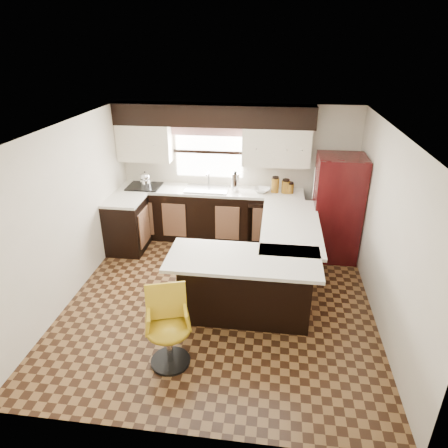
# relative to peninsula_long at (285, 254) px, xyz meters

# --- Properties ---
(floor) EXTENTS (4.40, 4.40, 0.00)m
(floor) POSITION_rel_peninsula_long_xyz_m (-0.90, -0.62, -0.45)
(floor) COLOR #49301A
(floor) RESTS_ON ground
(ceiling) EXTENTS (4.40, 4.40, 0.00)m
(ceiling) POSITION_rel_peninsula_long_xyz_m (-0.90, -0.62, 1.95)
(ceiling) COLOR silver
(ceiling) RESTS_ON wall_back
(wall_back) EXTENTS (4.40, 0.00, 4.40)m
(wall_back) POSITION_rel_peninsula_long_xyz_m (-0.90, 1.58, 0.75)
(wall_back) COLOR beige
(wall_back) RESTS_ON floor
(wall_front) EXTENTS (4.40, 0.00, 4.40)m
(wall_front) POSITION_rel_peninsula_long_xyz_m (-0.90, -2.83, 0.75)
(wall_front) COLOR beige
(wall_front) RESTS_ON floor
(wall_left) EXTENTS (0.00, 4.40, 4.40)m
(wall_left) POSITION_rel_peninsula_long_xyz_m (-3.00, -0.62, 0.75)
(wall_left) COLOR beige
(wall_left) RESTS_ON floor
(wall_right) EXTENTS (0.00, 4.40, 4.40)m
(wall_right) POSITION_rel_peninsula_long_xyz_m (1.20, -0.62, 0.75)
(wall_right) COLOR beige
(wall_right) RESTS_ON floor
(base_cab_back) EXTENTS (3.30, 0.60, 0.90)m
(base_cab_back) POSITION_rel_peninsula_long_xyz_m (-1.35, 1.28, 0.00)
(base_cab_back) COLOR black
(base_cab_back) RESTS_ON floor
(base_cab_left) EXTENTS (0.60, 0.70, 0.90)m
(base_cab_left) POSITION_rel_peninsula_long_xyz_m (-2.70, 0.62, 0.00)
(base_cab_left) COLOR black
(base_cab_left) RESTS_ON floor
(counter_back) EXTENTS (3.30, 0.60, 0.04)m
(counter_back) POSITION_rel_peninsula_long_xyz_m (-1.35, 1.28, 0.47)
(counter_back) COLOR silver
(counter_back) RESTS_ON base_cab_back
(counter_left) EXTENTS (0.60, 0.70, 0.04)m
(counter_left) POSITION_rel_peninsula_long_xyz_m (-2.70, 0.62, 0.47)
(counter_left) COLOR silver
(counter_left) RESTS_ON base_cab_left
(soffit) EXTENTS (3.40, 0.35, 0.36)m
(soffit) POSITION_rel_peninsula_long_xyz_m (-1.30, 1.40, 1.77)
(soffit) COLOR black
(soffit) RESTS_ON wall_back
(upper_cab_left) EXTENTS (0.94, 0.35, 0.64)m
(upper_cab_left) POSITION_rel_peninsula_long_xyz_m (-2.52, 1.40, 1.27)
(upper_cab_left) COLOR beige
(upper_cab_left) RESTS_ON wall_back
(upper_cab_right) EXTENTS (1.14, 0.35, 0.64)m
(upper_cab_right) POSITION_rel_peninsula_long_xyz_m (-0.22, 1.40, 1.27)
(upper_cab_right) COLOR beige
(upper_cab_right) RESTS_ON wall_back
(window_pane) EXTENTS (1.20, 0.02, 0.90)m
(window_pane) POSITION_rel_peninsula_long_xyz_m (-1.40, 1.56, 1.10)
(window_pane) COLOR white
(window_pane) RESTS_ON wall_back
(valance) EXTENTS (1.30, 0.06, 0.18)m
(valance) POSITION_rel_peninsula_long_xyz_m (-1.40, 1.52, 1.49)
(valance) COLOR #D19B93
(valance) RESTS_ON wall_back
(sink) EXTENTS (0.75, 0.45, 0.03)m
(sink) POSITION_rel_peninsula_long_xyz_m (-1.40, 1.25, 0.51)
(sink) COLOR #B2B2B7
(sink) RESTS_ON counter_back
(dishwasher) EXTENTS (0.58, 0.03, 0.78)m
(dishwasher) POSITION_rel_peninsula_long_xyz_m (-0.35, 0.99, -0.02)
(dishwasher) COLOR black
(dishwasher) RESTS_ON floor
(cooktop) EXTENTS (0.58, 0.50, 0.02)m
(cooktop) POSITION_rel_peninsula_long_xyz_m (-2.55, 1.25, 0.51)
(cooktop) COLOR black
(cooktop) RESTS_ON counter_back
(peninsula_long) EXTENTS (0.60, 1.95, 0.90)m
(peninsula_long) POSITION_rel_peninsula_long_xyz_m (0.00, 0.00, 0.00)
(peninsula_long) COLOR black
(peninsula_long) RESTS_ON floor
(peninsula_return) EXTENTS (1.65, 0.60, 0.90)m
(peninsula_return) POSITION_rel_peninsula_long_xyz_m (-0.53, -0.97, 0.00)
(peninsula_return) COLOR black
(peninsula_return) RESTS_ON floor
(counter_pen_long) EXTENTS (0.84, 1.95, 0.04)m
(counter_pen_long) POSITION_rel_peninsula_long_xyz_m (0.05, 0.00, 0.47)
(counter_pen_long) COLOR silver
(counter_pen_long) RESTS_ON peninsula_long
(counter_pen_return) EXTENTS (1.89, 0.84, 0.04)m
(counter_pen_return) POSITION_rel_peninsula_long_xyz_m (-0.55, -1.06, 0.47)
(counter_pen_return) COLOR silver
(counter_pen_return) RESTS_ON peninsula_return
(refrigerator) EXTENTS (0.74, 0.71, 1.74)m
(refrigerator) POSITION_rel_peninsula_long_xyz_m (0.81, 0.88, 0.42)
(refrigerator) COLOR #34080A
(refrigerator) RESTS_ON floor
(bar_chair) EXTENTS (0.62, 0.62, 0.93)m
(bar_chair) POSITION_rel_peninsula_long_xyz_m (-1.29, -1.93, 0.01)
(bar_chair) COLOR #B89418
(bar_chair) RESTS_ON floor
(kettle) EXTENTS (0.20, 0.20, 0.27)m
(kettle) POSITION_rel_peninsula_long_xyz_m (-2.52, 1.26, 0.65)
(kettle) COLOR silver
(kettle) RESTS_ON cooktop
(percolator) EXTENTS (0.13, 0.13, 0.32)m
(percolator) POSITION_rel_peninsula_long_xyz_m (-0.90, 1.28, 0.65)
(percolator) COLOR silver
(percolator) RESTS_ON counter_back
(mixing_bowl) EXTENTS (0.33, 0.33, 0.07)m
(mixing_bowl) POSITION_rel_peninsula_long_xyz_m (-0.43, 1.28, 0.53)
(mixing_bowl) COLOR white
(mixing_bowl) RESTS_ON counter_back
(canister_large) EXTENTS (0.13, 0.13, 0.25)m
(canister_large) POSITION_rel_peninsula_long_xyz_m (-0.21, 1.30, 0.62)
(canister_large) COLOR brown
(canister_large) RESTS_ON counter_back
(canister_med) EXTENTS (0.14, 0.14, 0.21)m
(canister_med) POSITION_rel_peninsula_long_xyz_m (-0.02, 1.30, 0.60)
(canister_med) COLOR brown
(canister_med) RESTS_ON counter_back
(canister_small) EXTENTS (0.13, 0.13, 0.16)m
(canister_small) POSITION_rel_peninsula_long_xyz_m (0.05, 1.30, 0.58)
(canister_small) COLOR brown
(canister_small) RESTS_ON counter_back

